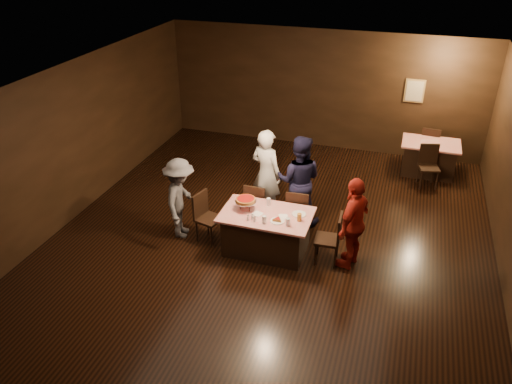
% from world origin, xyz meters
% --- Properties ---
extents(room, '(10.00, 10.04, 3.02)m').
position_xyz_m(room, '(0.00, 0.01, 2.14)').
color(room, black).
rests_on(room, ground).
extents(main_table, '(1.60, 1.00, 0.77)m').
position_xyz_m(main_table, '(0.02, -0.02, 0.39)').
color(main_table, '#A40E0A').
rests_on(main_table, ground).
extents(back_table, '(1.30, 0.90, 0.77)m').
position_xyz_m(back_table, '(2.75, 4.15, 0.39)').
color(back_table, red).
rests_on(back_table, ground).
extents(chair_far_left, '(0.44, 0.44, 0.95)m').
position_xyz_m(chair_far_left, '(-0.38, 0.73, 0.47)').
color(chair_far_left, black).
rests_on(chair_far_left, ground).
extents(chair_far_right, '(0.45, 0.45, 0.95)m').
position_xyz_m(chair_far_right, '(0.42, 0.73, 0.47)').
color(chair_far_right, black).
rests_on(chair_far_right, ground).
extents(chair_end_left, '(0.51, 0.51, 0.95)m').
position_xyz_m(chair_end_left, '(-1.08, -0.02, 0.47)').
color(chair_end_left, black).
rests_on(chair_end_left, ground).
extents(chair_end_right, '(0.44, 0.44, 0.95)m').
position_xyz_m(chair_end_right, '(1.12, -0.02, 0.47)').
color(chair_end_right, black).
rests_on(chair_end_right, ground).
extents(chair_back_near, '(0.51, 0.51, 0.95)m').
position_xyz_m(chair_back_near, '(2.75, 3.45, 0.47)').
color(chair_back_near, black).
rests_on(chair_back_near, ground).
extents(chair_back_far, '(0.46, 0.46, 0.95)m').
position_xyz_m(chair_back_far, '(2.75, 4.75, 0.47)').
color(chair_back_far, black).
rests_on(chair_back_far, ground).
extents(diner_white_jacket, '(0.79, 0.65, 1.85)m').
position_xyz_m(diner_white_jacket, '(-0.34, 1.15, 0.93)').
color(diner_white_jacket, silver).
rests_on(diner_white_jacket, ground).
extents(diner_navy_hoodie, '(0.95, 0.77, 1.82)m').
position_xyz_m(diner_navy_hoodie, '(0.32, 1.13, 0.91)').
color(diner_navy_hoodie, black).
rests_on(diner_navy_hoodie, ground).
extents(diner_grey_knit, '(0.76, 1.11, 1.57)m').
position_xyz_m(diner_grey_knit, '(-1.64, -0.00, 0.78)').
color(diner_grey_knit, '#55555A').
rests_on(diner_grey_knit, ground).
extents(diner_red_shirt, '(0.68, 1.06, 1.68)m').
position_xyz_m(diner_red_shirt, '(1.52, 0.03, 0.84)').
color(diner_red_shirt, '#A42015').
rests_on(diner_red_shirt, ground).
extents(pizza_stand, '(0.38, 0.38, 0.22)m').
position_xyz_m(pizza_stand, '(-0.38, 0.03, 0.95)').
color(pizza_stand, black).
rests_on(pizza_stand, main_table).
extents(plate_with_slice, '(0.25, 0.25, 0.06)m').
position_xyz_m(plate_with_slice, '(0.27, -0.20, 0.80)').
color(plate_with_slice, white).
rests_on(plate_with_slice, main_table).
extents(plate_empty, '(0.25, 0.25, 0.01)m').
position_xyz_m(plate_empty, '(0.57, 0.13, 0.78)').
color(plate_empty, white).
rests_on(plate_empty, main_table).
extents(glass_front_left, '(0.08, 0.08, 0.14)m').
position_xyz_m(glass_front_left, '(0.07, -0.32, 0.84)').
color(glass_front_left, silver).
rests_on(glass_front_left, main_table).
extents(glass_front_right, '(0.08, 0.08, 0.14)m').
position_xyz_m(glass_front_right, '(0.47, -0.27, 0.84)').
color(glass_front_right, silver).
rests_on(glass_front_right, main_table).
extents(glass_amber, '(0.08, 0.08, 0.14)m').
position_xyz_m(glass_amber, '(0.62, -0.07, 0.84)').
color(glass_amber, '#BF7F26').
rests_on(glass_amber, main_table).
extents(glass_back, '(0.08, 0.08, 0.14)m').
position_xyz_m(glass_back, '(-0.03, 0.28, 0.84)').
color(glass_back, silver).
rests_on(glass_back, main_table).
extents(condiments, '(0.17, 0.10, 0.09)m').
position_xyz_m(condiments, '(-0.16, -0.30, 0.82)').
color(condiments, silver).
rests_on(condiments, main_table).
extents(napkin_center, '(0.19, 0.19, 0.01)m').
position_xyz_m(napkin_center, '(0.32, -0.02, 0.77)').
color(napkin_center, white).
rests_on(napkin_center, main_table).
extents(napkin_left, '(0.21, 0.21, 0.01)m').
position_xyz_m(napkin_left, '(-0.13, -0.07, 0.77)').
color(napkin_left, white).
rests_on(napkin_left, main_table).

